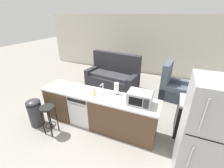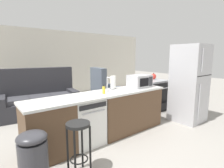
# 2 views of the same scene
# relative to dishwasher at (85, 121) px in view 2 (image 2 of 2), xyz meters

# --- Properties ---
(ground_plane) EXTENTS (24.00, 24.00, 0.00)m
(ground_plane) POSITION_rel_dishwasher_xyz_m (0.25, 0.00, -0.42)
(ground_plane) COLOR gray
(wall_back) EXTENTS (10.00, 0.06, 2.60)m
(wall_back) POSITION_rel_dishwasher_xyz_m (0.55, 4.20, 0.88)
(wall_back) COLOR silver
(wall_back) RESTS_ON ground_plane
(kitchen_counter) EXTENTS (2.94, 0.66, 0.90)m
(kitchen_counter) POSITION_rel_dishwasher_xyz_m (0.49, 0.00, -0.00)
(kitchen_counter) COLOR brown
(kitchen_counter) RESTS_ON ground_plane
(dishwasher) EXTENTS (0.58, 0.61, 0.84)m
(dishwasher) POSITION_rel_dishwasher_xyz_m (0.00, 0.00, 0.00)
(dishwasher) COLOR white
(dishwasher) RESTS_ON ground_plane
(stove_range) EXTENTS (0.76, 0.68, 0.90)m
(stove_range) POSITION_rel_dishwasher_xyz_m (2.60, 0.55, 0.03)
(stove_range) COLOR black
(stove_range) RESTS_ON ground_plane
(refrigerator) EXTENTS (0.72, 0.73, 1.87)m
(refrigerator) POSITION_rel_dishwasher_xyz_m (2.60, -0.55, 0.52)
(refrigerator) COLOR #B7B7BC
(refrigerator) RESTS_ON ground_plane
(microwave) EXTENTS (0.50, 0.37, 0.28)m
(microwave) POSITION_rel_dishwasher_xyz_m (1.42, -0.00, 0.62)
(microwave) COLOR #B7B7BC
(microwave) RESTS_ON kitchen_counter
(sink_faucet) EXTENTS (0.07, 0.18, 0.30)m
(sink_faucet) POSITION_rel_dishwasher_xyz_m (0.54, 0.03, 0.61)
(sink_faucet) COLOR silver
(sink_faucet) RESTS_ON kitchen_counter
(paper_towel_roll) EXTENTS (0.14, 0.14, 0.28)m
(paper_towel_roll) POSITION_rel_dishwasher_xyz_m (0.81, 0.20, 0.62)
(paper_towel_roll) COLOR #4C4C51
(paper_towel_roll) RESTS_ON kitchen_counter
(soap_bottle) EXTENTS (0.06, 0.06, 0.18)m
(soap_bottle) POSITION_rel_dishwasher_xyz_m (0.38, -0.07, 0.55)
(soap_bottle) COLOR yellow
(soap_bottle) RESTS_ON kitchen_counter
(kettle) EXTENTS (0.21, 0.17, 0.19)m
(kettle) POSITION_rel_dishwasher_xyz_m (2.77, 0.68, 0.56)
(kettle) COLOR red
(kettle) RESTS_ON stove_range
(bar_stool) EXTENTS (0.32, 0.32, 0.74)m
(bar_stool) POSITION_rel_dishwasher_xyz_m (-0.50, -0.71, 0.11)
(bar_stool) COLOR black
(bar_stool) RESTS_ON ground_plane
(trash_bin) EXTENTS (0.35, 0.35, 0.74)m
(trash_bin) POSITION_rel_dishwasher_xyz_m (-1.06, -0.62, -0.04)
(trash_bin) COLOR #333338
(trash_bin) RESTS_ON ground_plane
(couch) EXTENTS (2.10, 1.15, 1.27)m
(couch) POSITION_rel_dishwasher_xyz_m (-0.16, 2.32, -0.03)
(couch) COLOR #2D2D33
(couch) RESTS_ON ground_plane
(armchair) EXTENTS (0.89, 0.93, 1.20)m
(armchair) POSITION_rel_dishwasher_xyz_m (2.01, 2.25, -0.07)
(armchair) COLOR #515B6B
(armchair) RESTS_ON ground_plane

